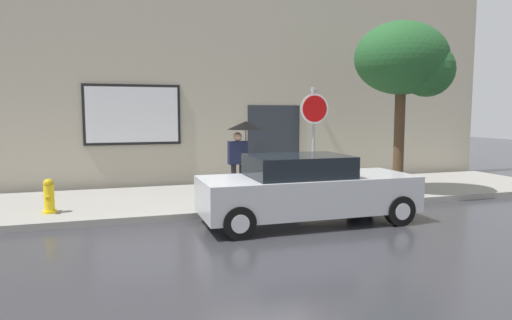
{
  "coord_description": "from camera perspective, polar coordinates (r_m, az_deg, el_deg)",
  "views": [
    {
      "loc": [
        -3.09,
        -8.83,
        2.38
      ],
      "look_at": [
        0.27,
        1.8,
        1.2
      ],
      "focal_mm": 31.9,
      "sensor_mm": 36.0,
      "label": 1
    }
  ],
  "objects": [
    {
      "name": "pedestrian_with_umbrella",
      "position": [
        11.97,
        -1.64,
        2.89
      ],
      "size": [
        0.99,
        0.99,
        1.99
      ],
      "color": "black",
      "rests_on": "sidewalk"
    },
    {
      "name": "stop_sign",
      "position": [
        11.59,
        7.29,
        4.36
      ],
      "size": [
        0.76,
        0.1,
        2.69
      ],
      "color": "gray",
      "rests_on": "sidewalk"
    },
    {
      "name": "building_facade",
      "position": [
        14.7,
        -5.48,
        10.33
      ],
      "size": [
        20.0,
        0.67,
        7.0
      ],
      "color": "#B2A893",
      "rests_on": "ground"
    },
    {
      "name": "ground_plane",
      "position": [
        9.66,
        1.73,
        -8.23
      ],
      "size": [
        60.0,
        60.0,
        0.0
      ],
      "primitive_type": "plane",
      "color": "#333338"
    },
    {
      "name": "fire_hydrant",
      "position": [
        11.06,
        -24.52,
        -4.15
      ],
      "size": [
        0.3,
        0.44,
        0.77
      ],
      "color": "yellow",
      "rests_on": "sidewalk"
    },
    {
      "name": "sidewalk",
      "position": [
        12.45,
        -2.84,
        -4.64
      ],
      "size": [
        20.0,
        4.0,
        0.15
      ],
      "primitive_type": "cube",
      "color": "gray",
      "rests_on": "ground"
    },
    {
      "name": "street_tree",
      "position": [
        13.0,
        18.38,
        11.6
      ],
      "size": [
        2.58,
        2.19,
        4.63
      ],
      "color": "#4C3823",
      "rests_on": "sidewalk"
    },
    {
      "name": "parked_car",
      "position": [
        9.79,
        6.3,
        -3.71
      ],
      "size": [
        4.6,
        1.82,
        1.47
      ],
      "color": "#B7BABF",
      "rests_on": "ground"
    }
  ]
}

